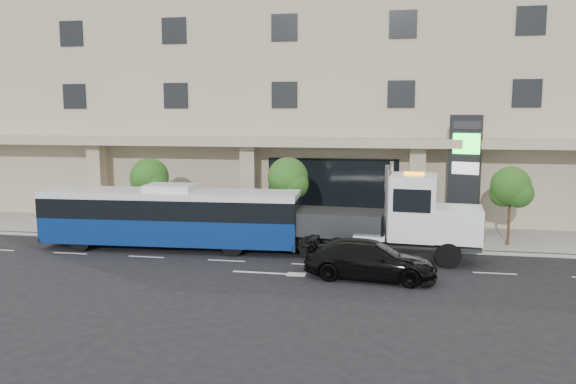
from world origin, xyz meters
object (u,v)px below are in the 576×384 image
city_bus (171,216)px  tow_truck (394,220)px  black_sedan (370,260)px  signage_pylon (464,175)px

city_bus → tow_truck: tow_truck is taller
black_sedan → signage_pylon: size_ratio=0.82×
tow_truck → black_sedan: 3.83m
city_bus → signage_pylon: size_ratio=1.98×
black_sedan → signage_pylon: 10.41m
city_bus → signage_pylon: (14.95, 5.28, 1.84)m
signage_pylon → city_bus: bearing=-139.6°
city_bus → black_sedan: size_ratio=2.41×
city_bus → signage_pylon: 15.96m
city_bus → black_sedan: 10.82m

